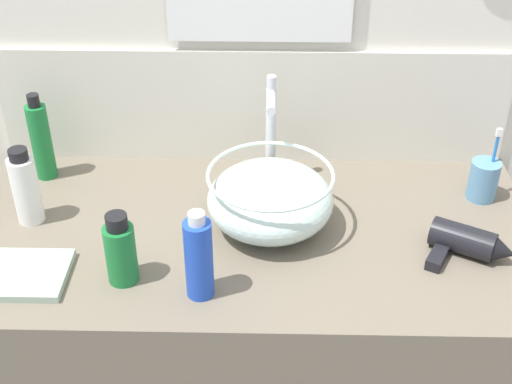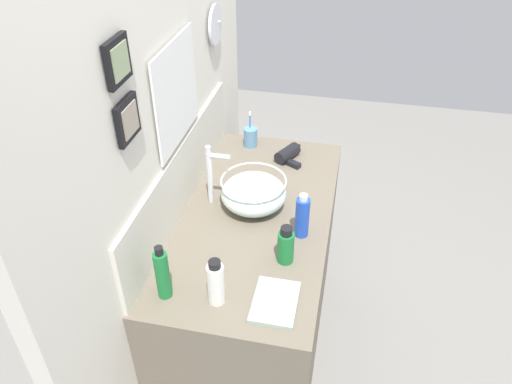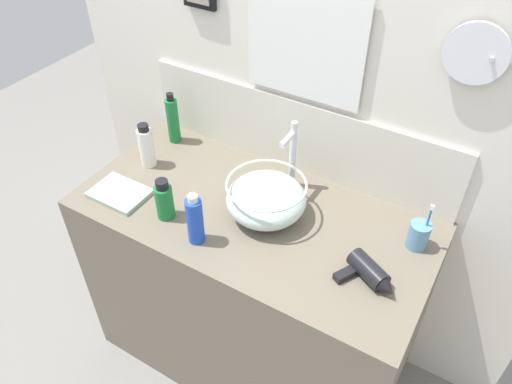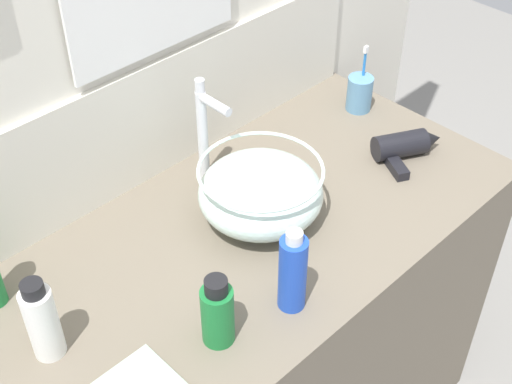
{
  "view_description": "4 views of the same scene",
  "coord_description": "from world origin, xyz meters",
  "px_view_note": "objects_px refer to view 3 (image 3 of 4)",
  "views": [
    {
      "loc": [
        0.04,
        -1.22,
        1.81
      ],
      "look_at": [
        0.01,
        0.0,
        0.97
      ],
      "focal_mm": 50.0,
      "sensor_mm": 36.0,
      "label": 1
    },
    {
      "loc": [
        -1.56,
        -0.34,
        2.15
      ],
      "look_at": [
        0.01,
        0.0,
        0.97
      ],
      "focal_mm": 35.0,
      "sensor_mm": 36.0,
      "label": 2
    },
    {
      "loc": [
        0.65,
        -1.06,
        2.05
      ],
      "look_at": [
        0.01,
        0.0,
        0.97
      ],
      "focal_mm": 35.0,
      "sensor_mm": 36.0,
      "label": 3
    },
    {
      "loc": [
        -0.77,
        -0.8,
        1.93
      ],
      "look_at": [
        0.01,
        0.0,
        0.97
      ],
      "focal_mm": 50.0,
      "sensor_mm": 36.0,
      "label": 4
    }
  ],
  "objects_px": {
    "glass_bowl_sink": "(266,199)",
    "shampoo_bottle": "(146,146)",
    "hair_drier": "(370,273)",
    "lotion_bottle": "(173,120)",
    "hand_towel": "(120,193)",
    "soap_dispenser": "(195,220)",
    "toothbrush_cup": "(419,235)",
    "spray_bottle": "(164,200)",
    "faucet": "(292,152)"
  },
  "relations": [
    {
      "from": "glass_bowl_sink",
      "to": "shampoo_bottle",
      "type": "height_order",
      "value": "shampoo_bottle"
    },
    {
      "from": "glass_bowl_sink",
      "to": "hair_drier",
      "type": "xyz_separation_m",
      "value": [
        0.41,
        -0.09,
        -0.04
      ]
    },
    {
      "from": "lotion_bottle",
      "to": "hand_towel",
      "type": "distance_m",
      "value": 0.38
    },
    {
      "from": "lotion_bottle",
      "to": "soap_dispenser",
      "type": "bearing_deg",
      "value": -45.17
    },
    {
      "from": "soap_dispenser",
      "to": "shampoo_bottle",
      "type": "xyz_separation_m",
      "value": [
        -0.39,
        0.23,
        -0.0
      ]
    },
    {
      "from": "glass_bowl_sink",
      "to": "soap_dispenser",
      "type": "bearing_deg",
      "value": -121.27
    },
    {
      "from": "toothbrush_cup",
      "to": "shampoo_bottle",
      "type": "height_order",
      "value": "shampoo_bottle"
    },
    {
      "from": "toothbrush_cup",
      "to": "shampoo_bottle",
      "type": "xyz_separation_m",
      "value": [
        -1.01,
        -0.11,
        0.04
      ]
    },
    {
      "from": "spray_bottle",
      "to": "hand_towel",
      "type": "distance_m",
      "value": 0.22
    },
    {
      "from": "soap_dispenser",
      "to": "lotion_bottle",
      "type": "distance_m",
      "value": 0.57
    },
    {
      "from": "lotion_bottle",
      "to": "toothbrush_cup",
      "type": "bearing_deg",
      "value": -3.87
    },
    {
      "from": "glass_bowl_sink",
      "to": "toothbrush_cup",
      "type": "height_order",
      "value": "toothbrush_cup"
    },
    {
      "from": "soap_dispenser",
      "to": "spray_bottle",
      "type": "xyz_separation_m",
      "value": [
        -0.16,
        0.04,
        -0.02
      ]
    },
    {
      "from": "hair_drier",
      "to": "lotion_bottle",
      "type": "xyz_separation_m",
      "value": [
        -0.94,
        0.28,
        0.07
      ]
    },
    {
      "from": "spray_bottle",
      "to": "glass_bowl_sink",
      "type": "bearing_deg",
      "value": 32.06
    },
    {
      "from": "faucet",
      "to": "soap_dispenser",
      "type": "xyz_separation_m",
      "value": [
        -0.13,
        -0.39,
        -0.06
      ]
    },
    {
      "from": "glass_bowl_sink",
      "to": "spray_bottle",
      "type": "bearing_deg",
      "value": -147.94
    },
    {
      "from": "toothbrush_cup",
      "to": "hand_towel",
      "type": "distance_m",
      "value": 1.03
    },
    {
      "from": "lotion_bottle",
      "to": "hand_towel",
      "type": "height_order",
      "value": "lotion_bottle"
    },
    {
      "from": "toothbrush_cup",
      "to": "soap_dispenser",
      "type": "relative_size",
      "value": 0.93
    },
    {
      "from": "lotion_bottle",
      "to": "shampoo_bottle",
      "type": "distance_m",
      "value": 0.18
    },
    {
      "from": "spray_bottle",
      "to": "lotion_bottle",
      "type": "xyz_separation_m",
      "value": [
        -0.25,
        0.37,
        0.03
      ]
    },
    {
      "from": "glass_bowl_sink",
      "to": "hand_towel",
      "type": "xyz_separation_m",
      "value": [
        -0.5,
        -0.18,
        -0.06
      ]
    },
    {
      "from": "hair_drier",
      "to": "hand_towel",
      "type": "xyz_separation_m",
      "value": [
        -0.9,
        -0.09,
        -0.02
      ]
    },
    {
      "from": "soap_dispenser",
      "to": "toothbrush_cup",
      "type": "bearing_deg",
      "value": 28.75
    },
    {
      "from": "hair_drier",
      "to": "toothbrush_cup",
      "type": "height_order",
      "value": "toothbrush_cup"
    },
    {
      "from": "hair_drier",
      "to": "shampoo_bottle",
      "type": "bearing_deg",
      "value": 173.84
    },
    {
      "from": "glass_bowl_sink",
      "to": "shampoo_bottle",
      "type": "bearing_deg",
      "value": 178.65
    },
    {
      "from": "glass_bowl_sink",
      "to": "hair_drier",
      "type": "bearing_deg",
      "value": -12.25
    },
    {
      "from": "hair_drier",
      "to": "soap_dispenser",
      "type": "distance_m",
      "value": 0.56
    },
    {
      "from": "hair_drier",
      "to": "shampoo_bottle",
      "type": "height_order",
      "value": "shampoo_bottle"
    },
    {
      "from": "faucet",
      "to": "hair_drier",
      "type": "bearing_deg",
      "value": -32.92
    },
    {
      "from": "lotion_bottle",
      "to": "shampoo_bottle",
      "type": "height_order",
      "value": "lotion_bottle"
    },
    {
      "from": "lotion_bottle",
      "to": "hand_towel",
      "type": "relative_size",
      "value": 1.08
    },
    {
      "from": "spray_bottle",
      "to": "lotion_bottle",
      "type": "relative_size",
      "value": 0.72
    },
    {
      "from": "lotion_bottle",
      "to": "hand_towel",
      "type": "xyz_separation_m",
      "value": [
        0.04,
        -0.37,
        -0.09
      ]
    },
    {
      "from": "hair_drier",
      "to": "spray_bottle",
      "type": "bearing_deg",
      "value": -172.46
    },
    {
      "from": "faucet",
      "to": "lotion_bottle",
      "type": "xyz_separation_m",
      "value": [
        -0.54,
        0.02,
        -0.05
      ]
    },
    {
      "from": "faucet",
      "to": "hair_drier",
      "type": "distance_m",
      "value": 0.5
    },
    {
      "from": "lotion_bottle",
      "to": "spray_bottle",
      "type": "bearing_deg",
      "value": -55.95
    },
    {
      "from": "toothbrush_cup",
      "to": "spray_bottle",
      "type": "height_order",
      "value": "toothbrush_cup"
    },
    {
      "from": "glass_bowl_sink",
      "to": "soap_dispenser",
      "type": "distance_m",
      "value": 0.25
    },
    {
      "from": "toothbrush_cup",
      "to": "hand_towel",
      "type": "relative_size",
      "value": 0.89
    },
    {
      "from": "faucet",
      "to": "hand_towel",
      "type": "height_order",
      "value": "faucet"
    },
    {
      "from": "shampoo_bottle",
      "to": "hair_drier",
      "type": "bearing_deg",
      "value": -6.16
    },
    {
      "from": "toothbrush_cup",
      "to": "spray_bottle",
      "type": "xyz_separation_m",
      "value": [
        -0.77,
        -0.3,
        0.02
      ]
    },
    {
      "from": "glass_bowl_sink",
      "to": "hair_drier",
      "type": "height_order",
      "value": "glass_bowl_sink"
    },
    {
      "from": "glass_bowl_sink",
      "to": "hand_towel",
      "type": "bearing_deg",
      "value": -160.08
    },
    {
      "from": "soap_dispenser",
      "to": "shampoo_bottle",
      "type": "distance_m",
      "value": 0.45
    },
    {
      "from": "toothbrush_cup",
      "to": "hand_towel",
      "type": "bearing_deg",
      "value": -162.95
    }
  ]
}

